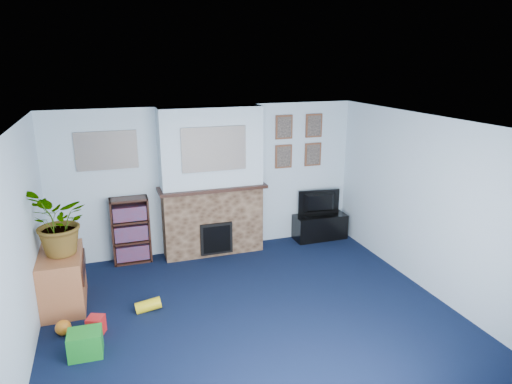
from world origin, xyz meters
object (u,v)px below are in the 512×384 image
object	(u,v)px
television	(320,203)
sideboard	(63,280)
tv_stand	(320,226)
bookshelf	(131,232)

from	to	relation	value
television	sideboard	distance (m)	4.32
sideboard	tv_stand	bearing A→B (deg)	13.66
tv_stand	television	world-z (taller)	television
tv_stand	television	xyz separation A→B (m)	(0.00, 0.02, 0.43)
tv_stand	bookshelf	world-z (taller)	bookshelf
tv_stand	sideboard	distance (m)	4.30
television	bookshelf	distance (m)	3.25
tv_stand	bookshelf	xyz separation A→B (m)	(-3.24, 0.08, 0.28)
television	sideboard	size ratio (longest dim) A/B	0.81
bookshelf	sideboard	xyz separation A→B (m)	(-0.94, -1.09, -0.15)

